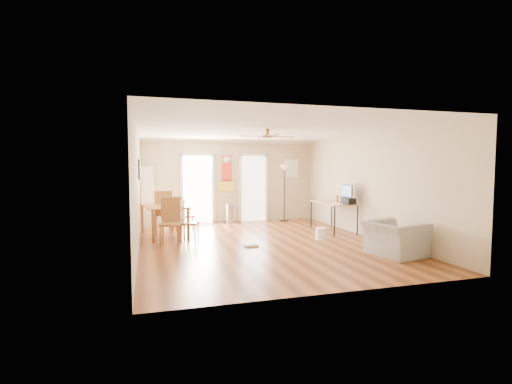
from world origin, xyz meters
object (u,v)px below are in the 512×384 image
object	(u,v)px
computer_desk	(333,217)
wastebasket_a	(321,234)
armchair	(395,239)
dining_chair_near	(170,222)
dining_chair_right_a	(184,214)
dining_chair_right_b	(189,221)
printer	(348,201)
trash_can	(230,214)
dining_chair_far	(163,212)
torchiere_lamp	(284,193)
bookshelf	(147,197)
dining_table	(164,221)

from	to	relation	value
computer_desk	wastebasket_a	size ratio (longest dim) A/B	5.05
armchair	dining_chair_near	bearing A→B (deg)	51.27
dining_chair_right_a	dining_chair_near	size ratio (longest dim) A/B	0.91
dining_chair_right_b	printer	world-z (taller)	dining_chair_right_b
dining_chair_right_b	armchair	distance (m)	4.59
printer	trash_can	bearing A→B (deg)	119.78
computer_desk	dining_chair_far	bearing A→B (deg)	166.51
torchiere_lamp	printer	size ratio (longest dim) A/B	5.84
torchiere_lamp	bookshelf	bearing A→B (deg)	-178.12
bookshelf	wastebasket_a	size ratio (longest dim) A/B	6.03
dining_chair_right_a	printer	world-z (taller)	dining_chair_right_a
dining_chair_far	trash_can	xyz separation A→B (m)	(2.08, 1.11, -0.27)
bookshelf	trash_can	size ratio (longest dim) A/B	3.01
dining_table	trash_can	world-z (taller)	dining_table
printer	wastebasket_a	xyz separation A→B (m)	(-0.97, -0.42, -0.73)
bookshelf	dining_table	xyz separation A→B (m)	(0.40, -1.46, -0.49)
dining_chair_right_a	computer_desk	bearing A→B (deg)	-124.01
wastebasket_a	computer_desk	bearing A→B (deg)	49.68
bookshelf	computer_desk	size ratio (longest dim) A/B	1.20
dining_chair_right_a	dining_chair_far	world-z (taller)	dining_chair_far
torchiere_lamp	dining_chair_near	bearing A→B (deg)	-144.37
dining_chair_right_a	dining_chair_right_b	distance (m)	1.27
dining_table	dining_chair_right_a	distance (m)	0.74
bookshelf	trash_can	distance (m)	2.55
bookshelf	armchair	distance (m)	6.80
dining_chair_right_a	armchair	xyz separation A→B (m)	(3.75, -3.90, -0.14)
dining_chair_right_b	trash_can	world-z (taller)	dining_chair_right_b
armchair	bookshelf	bearing A→B (deg)	33.95
dining_chair_near	armchair	bearing A→B (deg)	-18.43
dining_chair_right_b	dining_table	bearing A→B (deg)	53.97
armchair	wastebasket_a	bearing A→B (deg)	9.57
bookshelf	printer	bearing A→B (deg)	-15.48
dining_chair_right_a	dining_chair_near	distance (m)	1.65
wastebasket_a	dining_chair_right_b	bearing A→B (deg)	166.50
dining_chair_near	computer_desk	world-z (taller)	dining_chair_near
dining_chair_far	torchiere_lamp	bearing A→B (deg)	-167.90
printer	dining_chair_right_b	bearing A→B (deg)	162.88
dining_chair_right_a	dining_chair_near	world-z (taller)	dining_chair_near
bookshelf	trash_can	bearing A→B (deg)	16.44
dining_chair_far	trash_can	bearing A→B (deg)	-154.93
torchiere_lamp	trash_can	bearing A→B (deg)	177.92
dining_table	bookshelf	bearing A→B (deg)	105.40
dining_chair_far	computer_desk	world-z (taller)	dining_chair_far
dining_chair_right_b	wastebasket_a	bearing A→B (deg)	-84.47
dining_chair_far	armchair	bearing A→B (deg)	134.19
dining_chair_near	armchair	world-z (taller)	dining_chair_near
dining_chair_near	dining_chair_far	world-z (taller)	dining_chair_far
dining_chair_right_b	computer_desk	world-z (taller)	dining_chair_right_b
dining_chair_near	trash_can	bearing A→B (deg)	64.60
dining_chair_right_a	dining_chair_far	xyz separation A→B (m)	(-0.56, 0.07, 0.08)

